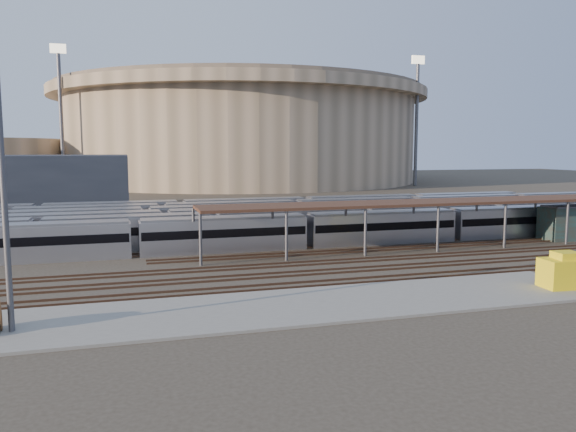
% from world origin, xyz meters
% --- Properties ---
extents(ground, '(420.00, 420.00, 0.00)m').
position_xyz_m(ground, '(0.00, 0.00, 0.00)').
color(ground, '#383026').
rests_on(ground, ground).
extents(apron, '(50.00, 9.00, 0.20)m').
position_xyz_m(apron, '(-5.00, -15.00, 0.10)').
color(apron, gray).
rests_on(apron, ground).
extents(subway_trains, '(127.90, 23.90, 3.60)m').
position_xyz_m(subway_trains, '(2.76, 18.50, 1.80)').
color(subway_trains, '#A5A4A9').
rests_on(subway_trains, ground).
extents(inspection_shed, '(60.30, 6.00, 5.30)m').
position_xyz_m(inspection_shed, '(22.00, 4.00, 4.98)').
color(inspection_shed, '#515155').
rests_on(inspection_shed, ground).
extents(empty_tracks, '(170.00, 9.62, 0.18)m').
position_xyz_m(empty_tracks, '(0.00, -5.00, 0.09)').
color(empty_tracks, '#4C3323').
rests_on(empty_tracks, ground).
extents(stadium, '(124.00, 124.00, 32.50)m').
position_xyz_m(stadium, '(25.00, 140.00, 16.47)').
color(stadium, tan).
rests_on(stadium, ground).
extents(service_building, '(42.00, 20.00, 10.00)m').
position_xyz_m(service_building, '(-35.00, 55.00, 5.00)').
color(service_building, '#1E232D').
rests_on(service_building, ground).
extents(floodlight_0, '(4.00, 1.00, 38.40)m').
position_xyz_m(floodlight_0, '(-30.00, 110.00, 20.65)').
color(floodlight_0, '#515155').
rests_on(floodlight_0, ground).
extents(floodlight_2, '(4.00, 1.00, 38.40)m').
position_xyz_m(floodlight_2, '(70.00, 100.00, 20.65)').
color(floodlight_2, '#515155').
rests_on(floodlight_2, ground).
extents(floodlight_3, '(4.00, 1.00, 38.40)m').
position_xyz_m(floodlight_3, '(-10.00, 160.00, 20.65)').
color(floodlight_3, '#515155').
rests_on(floodlight_3, ground).
extents(yard_light_pole, '(0.81, 0.36, 22.42)m').
position_xyz_m(yard_light_pole, '(-21.69, -15.62, 11.50)').
color(yard_light_pole, '#515155').
rests_on(yard_light_pole, apron).
extents(yellow_equipment, '(3.86, 2.63, 2.29)m').
position_xyz_m(yellow_equipment, '(18.50, -16.23, 1.34)').
color(yellow_equipment, yellow).
rests_on(yellow_equipment, apron).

